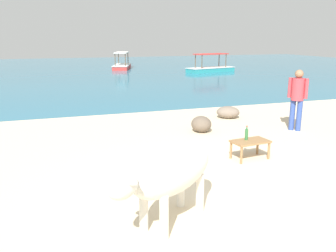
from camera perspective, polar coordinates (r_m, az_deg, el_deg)
The scene contains 10 objects.
sand_beach at distance 5.78m, azimuth 13.84°, elevation -11.71°, with size 18.00×14.00×0.04m, color beige.
water_surface at distance 26.63m, azimuth -12.36°, elevation 8.37°, with size 60.00×36.00×0.03m, color teal.
cow at distance 4.72m, azimuth 0.47°, elevation -7.19°, with size 1.84×1.50×1.12m.
low_bench_table at distance 7.51m, azimuth 12.93°, elevation -2.73°, with size 0.80×0.52×0.39m.
bottle at distance 7.50m, azimuth 12.37°, elevation -1.28°, with size 0.07×0.07×0.30m.
person_standing at distance 10.04m, azimuth 19.87°, elevation 4.60°, with size 0.35×0.42×1.62m.
shore_rock_large at distance 11.20m, azimuth 9.52°, elevation 2.18°, with size 0.70×0.56×0.37m, color gray.
shore_rock_medium at distance 9.47m, azimuth 5.31°, elevation 0.31°, with size 0.57×0.52×0.42m, color #6B5B4C.
boat_teal at distance 26.23m, azimuth 6.78°, elevation 9.15°, with size 3.84×1.97×1.29m.
boat_red at distance 28.82m, azimuth -7.33°, elevation 9.57°, with size 2.21×3.85×1.29m.
Camera 1 is at (-2.89, -4.35, 2.49)m, focal length 38.34 mm.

